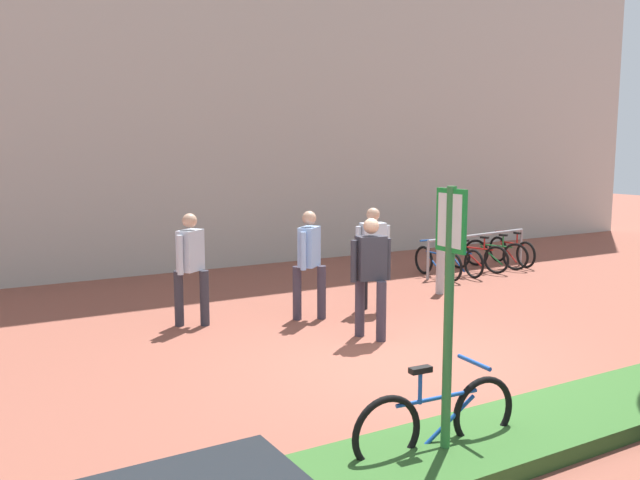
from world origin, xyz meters
name	(u,v)px	position (x,y,z in m)	size (l,w,h in m)	color
ground_plane	(409,360)	(0.00, 0.00, 0.00)	(60.00, 60.00, 0.00)	brown
building_facade	(190,42)	(0.00, 7.99, 5.00)	(28.00, 1.20, 10.00)	#B2ADA3
planter_strip	(564,420)	(0.02, -2.40, 0.08)	(7.00, 1.10, 0.16)	#336028
parking_sign_post	(449,286)	(-1.47, -2.40, 1.56)	(0.08, 0.36, 2.38)	#2D7238
bike_at_sign	(437,420)	(-1.46, -2.27, 0.35)	(1.68, 0.42, 0.86)	black
bike_rack_cluster	(477,255)	(5.13, 4.23, 0.35)	(3.18, 1.89, 0.83)	#99999E
bollard_steel	(440,270)	(2.91, 2.85, 0.45)	(0.16, 0.16, 0.90)	#ADADB2
person_casual_tan	(191,262)	(-1.83, 3.00, 0.98)	(0.51, 0.43, 1.72)	#2D2D38
person_shirt_blue	(373,252)	(1.09, 2.41, 0.98)	(0.60, 0.48, 1.72)	black
person_shirt_white	(309,258)	(-0.09, 2.44, 0.98)	(0.50, 0.44, 1.72)	#383342
person_suited_navy	(371,270)	(0.13, 1.07, 0.98)	(0.60, 0.51, 1.72)	#383342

